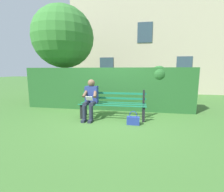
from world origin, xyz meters
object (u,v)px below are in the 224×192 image
object	(u,v)px
park_bench	(113,104)
tree	(62,39)
person_seated	(91,98)
handbag	(133,120)

from	to	relation	value
park_bench	tree	xyz separation A→B (m)	(2.86, -2.48, 2.46)
person_seated	handbag	xyz separation A→B (m)	(-1.31, 0.38, -0.51)
tree	handbag	size ratio (longest dim) A/B	11.55
person_seated	tree	size ratio (longest dim) A/B	0.27
tree	person_seated	bearing A→B (deg)	129.54
park_bench	handbag	world-z (taller)	park_bench
person_seated	handbag	distance (m)	1.45
park_bench	tree	distance (m)	4.52
handbag	park_bench	bearing A→B (deg)	-40.67
person_seated	tree	xyz separation A→B (m)	(2.20, -2.66, 2.27)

